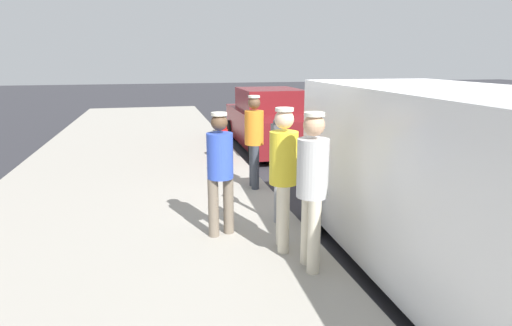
% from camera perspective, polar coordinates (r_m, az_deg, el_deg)
% --- Properties ---
extents(ground_plane, '(80.00, 80.00, 0.00)m').
position_cam_1_polar(ground_plane, '(6.69, 14.00, -7.95)').
color(ground_plane, '#2D2D33').
extents(sidewalk_slab, '(5.00, 32.00, 0.15)m').
position_cam_1_polar(sidewalk_slab, '(5.99, -17.76, -10.11)').
color(sidewalk_slab, '#9E998E').
rests_on(sidewalk_slab, ground).
extents(parking_meter_near, '(0.14, 0.18, 1.52)m').
position_cam_1_polar(parking_meter_near, '(5.85, 2.86, 1.41)').
color(parking_meter_near, gray).
rests_on(parking_meter_near, sidewalk_slab).
extents(pedestrian_in_blue, '(0.35, 0.34, 1.65)m').
position_cam_1_polar(pedestrian_in_blue, '(5.46, -4.89, -0.51)').
color(pedestrian_in_blue, '#726656').
rests_on(pedestrian_in_blue, sidewalk_slab).
extents(pedestrian_in_gray, '(0.34, 0.36, 1.76)m').
position_cam_1_polar(pedestrian_in_gray, '(4.56, 7.65, -2.50)').
color(pedestrian_in_gray, beige).
rests_on(pedestrian_in_gray, sidewalk_slab).
extents(pedestrian_in_orange, '(0.34, 0.36, 1.68)m').
position_cam_1_polar(pedestrian_in_orange, '(7.53, -0.26, 3.71)').
color(pedestrian_in_orange, '#383D47').
rests_on(pedestrian_in_orange, sidewalk_slab).
extents(pedestrian_in_yellow, '(0.34, 0.36, 1.75)m').
position_cam_1_polar(pedestrian_in_yellow, '(5.01, 3.75, -0.96)').
color(pedestrian_in_yellow, beige).
rests_on(pedestrian_in_yellow, sidewalk_slab).
extents(parked_van, '(2.27, 5.26, 2.15)m').
position_cam_1_polar(parked_van, '(4.77, 28.16, -3.48)').
color(parked_van, white).
rests_on(parked_van, ground).
extents(parked_sedan_behind, '(1.96, 4.41, 1.65)m').
position_cam_1_polar(parked_sedan_behind, '(11.83, 2.05, 5.65)').
color(parked_sedan_behind, maroon).
rests_on(parked_sedan_behind, ground).
extents(fire_hydrant, '(0.24, 0.24, 0.86)m').
position_cam_1_polar(fire_hydrant, '(9.91, -4.51, 2.94)').
color(fire_hydrant, red).
rests_on(fire_hydrant, sidewalk_slab).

